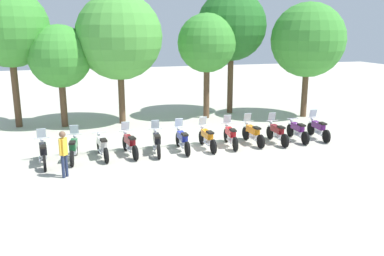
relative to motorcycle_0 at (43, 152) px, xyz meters
The scene contains 20 objects.
ground_plane 6.46m from the motorcycle_0, ahead, with size 80.00×80.00×0.00m, color #BCB7A8.
motorcycle_0 is the anchor object (origin of this frame).
motorcycle_1 1.21m from the motorcycle_0, 13.11° to the left, with size 0.64×2.19×1.37m.
motorcycle_2 2.36m from the motorcycle_0, ahead, with size 0.62×2.19×0.99m.
motorcycle_3 3.52m from the motorcycle_0, ahead, with size 0.62×2.18×1.37m.
motorcycle_4 4.69m from the motorcycle_0, ahead, with size 0.63×2.19×1.37m.
motorcycle_5 5.85m from the motorcycle_0, ahead, with size 0.62×2.19×1.37m.
motorcycle_6 7.02m from the motorcycle_0, ahead, with size 0.62×2.19×1.37m.
motorcycle_7 8.20m from the motorcycle_0, ahead, with size 0.63×2.19×1.37m.
motorcycle_8 9.36m from the motorcycle_0, ahead, with size 0.62×2.19×1.37m.
motorcycle_9 10.52m from the motorcycle_0, ahead, with size 0.62×2.19×1.37m.
motorcycle_10 11.70m from the motorcycle_0, ahead, with size 0.62×2.19×0.99m.
motorcycle_11 12.87m from the motorcycle_0, ahead, with size 0.62×2.19×1.37m.
person_0 1.98m from the motorcycle_0, 63.93° to the right, with size 0.33×0.35×1.75m.
tree_0 8.87m from the motorcycle_0, 103.41° to the left, with size 4.16×4.16×7.44m.
tree_1 7.44m from the motorcycle_0, 83.75° to the left, with size 3.37×3.37×5.56m.
tree_2 8.81m from the motorcycle_0, 59.15° to the left, with size 4.78×4.78×7.28m.
tree_3 11.87m from the motorcycle_0, 36.21° to the left, with size 3.46×3.46×6.23m.
tree_4 14.25m from the motorcycle_0, 34.87° to the left, with size 4.31×4.31×7.64m.
tree_5 16.38m from the motorcycle_0, 19.46° to the left, with size 4.42×4.42×6.87m.
Camera 1 is at (-5.04, -16.94, 5.37)m, focal length 38.20 mm.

